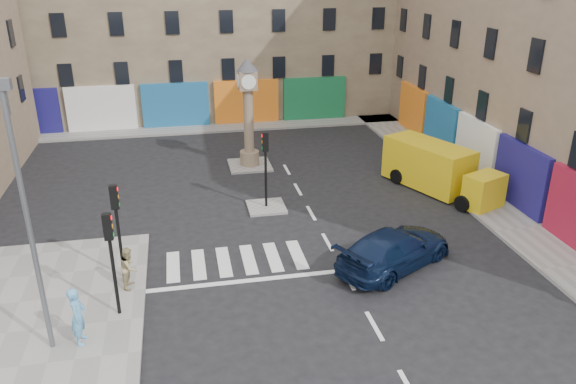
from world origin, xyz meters
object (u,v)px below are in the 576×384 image
object	(u,v)px
traffic_light_left_near	(111,248)
lamp_post	(26,210)
pedestrian_tan	(129,267)
traffic_light_island	(265,158)
navy_sedan	(395,249)
traffic_light_left_far	(117,217)
pedestrian_blue	(78,316)
clock_pillar	(248,107)
yellow_van	(437,169)

from	to	relation	value
traffic_light_left_near	lamp_post	world-z (taller)	lamp_post
pedestrian_tan	traffic_light_island	bearing A→B (deg)	-31.60
traffic_light_island	pedestrian_tan	xyz separation A→B (m)	(-6.00, -6.15, -1.65)
navy_sedan	traffic_light_left_near	bearing A→B (deg)	67.45
lamp_post	traffic_light_left_far	bearing A→B (deg)	63.43
navy_sedan	pedestrian_tan	xyz separation A→B (m)	(-10.03, 0.29, 0.16)
traffic_light_left_near	pedestrian_blue	xyz separation A→B (m)	(-1.03, -1.35, -1.51)
lamp_post	clock_pillar	size ratio (longest dim) A/B	1.36
pedestrian_blue	traffic_light_island	bearing A→B (deg)	-34.88
lamp_post	traffic_light_island	bearing A→B (deg)	48.29
yellow_van	pedestrian_tan	world-z (taller)	yellow_van
navy_sedan	yellow_van	size ratio (longest dim) A/B	0.79
navy_sedan	pedestrian_tan	size ratio (longest dim) A/B	3.38
traffic_light_island	clock_pillar	xyz separation A→B (m)	(0.00, 6.00, 0.96)
navy_sedan	yellow_van	world-z (taller)	yellow_van
traffic_light_island	lamp_post	distance (m)	12.52
yellow_van	traffic_light_left_far	bearing A→B (deg)	177.66
clock_pillar	traffic_light_left_far	bearing A→B (deg)	-118.94
traffic_light_left_near	clock_pillar	distance (m)	15.19
traffic_light_left_far	lamp_post	bearing A→B (deg)	-116.57
yellow_van	traffic_light_island	bearing A→B (deg)	159.79
clock_pillar	pedestrian_blue	distance (m)	17.00
traffic_light_left_near	pedestrian_tan	world-z (taller)	traffic_light_left_near
traffic_light_left_near	traffic_light_left_far	size ratio (longest dim) A/B	1.00
yellow_van	clock_pillar	bearing A→B (deg)	125.28
clock_pillar	yellow_van	size ratio (longest dim) A/B	0.90
traffic_light_left_far	clock_pillar	size ratio (longest dim) A/B	0.61
lamp_post	pedestrian_tan	xyz separation A→B (m)	(2.20, 3.05, -3.86)
traffic_light_island	pedestrian_tan	bearing A→B (deg)	-134.29
lamp_post	traffic_light_left_near	bearing A→B (deg)	36.38
traffic_light_left_near	pedestrian_tan	size ratio (longest dim) A/B	2.35
traffic_light_left_far	traffic_light_island	xyz separation A→B (m)	(6.30, 5.40, -0.03)
pedestrian_blue	pedestrian_tan	world-z (taller)	pedestrian_blue
pedestrian_blue	traffic_light_left_far	bearing A→B (deg)	-11.53
pedestrian_tan	lamp_post	bearing A→B (deg)	156.89
traffic_light_island	yellow_van	size ratio (longest dim) A/B	0.55
traffic_light_left_far	navy_sedan	bearing A→B (deg)	-5.75
lamp_post	pedestrian_blue	xyz separation A→B (m)	(0.87, 0.05, -3.68)
traffic_light_island	clock_pillar	distance (m)	6.07
traffic_light_left_near	yellow_van	xyz separation A→B (m)	(15.33, 8.30, -1.44)
yellow_van	navy_sedan	bearing A→B (deg)	-149.14
clock_pillar	pedestrian_blue	world-z (taller)	clock_pillar
lamp_post	clock_pillar	distance (m)	17.31
traffic_light_left_far	pedestrian_blue	world-z (taller)	traffic_light_left_far
traffic_light_left_far	traffic_light_island	world-z (taller)	traffic_light_left_far
lamp_post	clock_pillar	xyz separation A→B (m)	(8.20, 15.20, -1.24)
navy_sedan	pedestrian_blue	bearing A→B (deg)	73.38
traffic_light_left_far	lamp_post	size ratio (longest dim) A/B	0.45
traffic_light_left_near	yellow_van	distance (m)	17.49
lamp_post	pedestrian_tan	distance (m)	5.39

